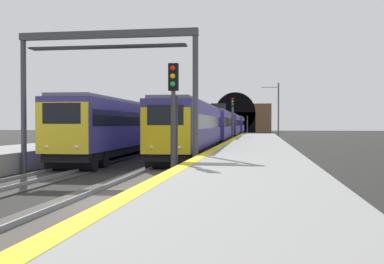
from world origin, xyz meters
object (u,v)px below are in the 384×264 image
(train_adjacent_platform, at_px, (152,125))
(railway_signal_near, at_px, (173,113))
(railway_signal_mid, at_px, (233,117))
(catenary_mast_near, at_px, (278,111))
(railway_signal_far, at_px, (247,123))
(train_main_approaching, at_px, (225,125))
(overhead_signal_gantry, at_px, (107,65))

(train_adjacent_platform, relative_size, railway_signal_near, 8.21)
(railway_signal_mid, bearing_deg, catenary_mast_near, 152.83)
(railway_signal_near, xyz_separation_m, railway_signal_far, (94.56, 0.00, -0.27))
(catenary_mast_near, bearing_deg, train_main_approaching, 85.68)
(railway_signal_far, xyz_separation_m, overhead_signal_gantry, (-89.91, 4.29, 2.77))
(railway_signal_far, bearing_deg, train_main_approaching, -2.24)
(railway_signal_near, relative_size, railway_signal_mid, 0.86)
(overhead_signal_gantry, bearing_deg, catenary_mast_near, -13.03)
(railway_signal_near, height_order, railway_signal_mid, railway_signal_mid)
(railway_signal_far, distance_m, catenary_mast_near, 47.22)
(train_adjacent_platform, height_order, overhead_signal_gantry, overhead_signal_gantry)
(overhead_signal_gantry, distance_m, catenary_mast_near, 44.21)
(train_main_approaching, bearing_deg, railway_signal_far, 176.88)
(railway_signal_near, bearing_deg, catenary_mast_near, 173.21)
(railway_signal_far, xyz_separation_m, catenary_mast_near, (-46.85, -5.68, 1.58))
(train_main_approaching, xyz_separation_m, catenary_mast_near, (-0.56, -7.48, 1.95))
(train_main_approaching, height_order, catenary_mast_near, catenary_mast_near)
(train_adjacent_platform, relative_size, railway_signal_far, 8.81)
(railway_signal_far, relative_size, catenary_mast_near, 0.55)
(train_main_approaching, relative_size, catenary_mast_near, 10.22)
(railway_signal_mid, xyz_separation_m, overhead_signal_gantry, (-32.00, 4.29, 2.06))
(railway_signal_near, xyz_separation_m, railway_signal_mid, (36.65, 0.00, 0.44))
(railway_signal_far, distance_m, overhead_signal_gantry, 90.05)
(train_adjacent_platform, bearing_deg, train_main_approaching, 166.92)
(train_adjacent_platform, bearing_deg, railway_signal_far, 173.09)
(train_main_approaching, bearing_deg, train_adjacent_platform, -12.54)
(train_main_approaching, height_order, railway_signal_near, train_main_approaching)
(railway_signal_mid, xyz_separation_m, catenary_mast_near, (11.06, -5.68, 0.86))
(train_main_approaching, distance_m, railway_signal_far, 46.32)
(railway_signal_far, bearing_deg, catenary_mast_near, 6.91)
(train_adjacent_platform, xyz_separation_m, overhead_signal_gantry, (-19.59, -2.48, 3.08))
(railway_signal_near, height_order, catenary_mast_near, catenary_mast_near)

